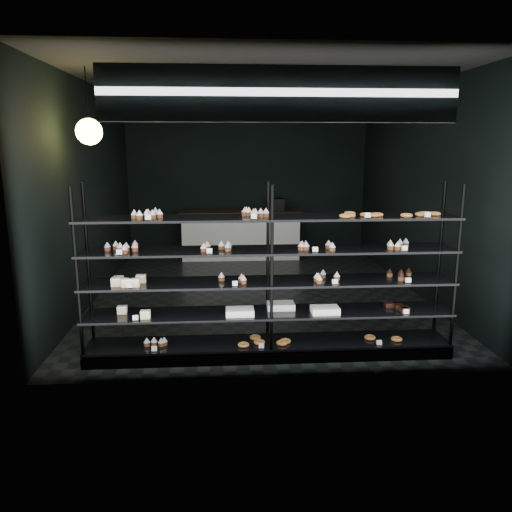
% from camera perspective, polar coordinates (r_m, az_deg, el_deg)
% --- Properties ---
extents(room, '(5.01, 6.01, 3.20)m').
position_cam_1_polar(room, '(7.68, 0.18, 7.37)').
color(room, black).
rests_on(room, ground).
extents(display_shelf, '(4.00, 0.50, 1.91)m').
position_cam_1_polar(display_shelf, '(5.46, 1.31, -5.21)').
color(display_shelf, black).
rests_on(display_shelf, room).
extents(signage, '(3.30, 0.05, 0.50)m').
position_cam_1_polar(signage, '(4.76, 2.83, 18.02)').
color(signage, '#0E1447').
rests_on(signage, room).
extents(pendant_lamp, '(0.31, 0.31, 0.88)m').
position_cam_1_polar(pendant_lamp, '(6.35, -18.54, 13.33)').
color(pendant_lamp, black).
rests_on(pendant_lamp, room).
extents(service_counter, '(2.46, 0.65, 1.23)m').
position_cam_1_polar(service_counter, '(10.30, -1.70, 2.53)').
color(service_counter, silver).
rests_on(service_counter, room).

